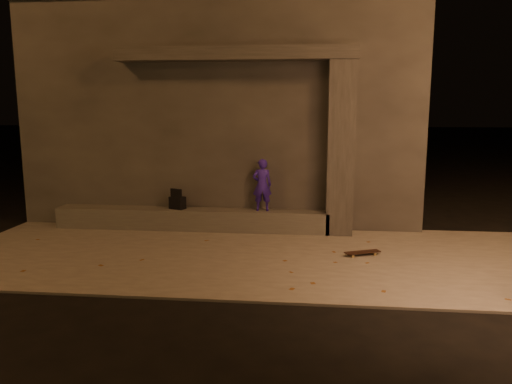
# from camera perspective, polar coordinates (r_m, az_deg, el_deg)

# --- Properties ---
(ground) EXTENTS (120.00, 120.00, 0.00)m
(ground) POSITION_cam_1_polar(r_m,az_deg,el_deg) (7.35, -2.68, -11.94)
(ground) COLOR black
(ground) RESTS_ON ground
(sidewalk) EXTENTS (11.00, 4.40, 0.04)m
(sidewalk) POSITION_cam_1_polar(r_m,az_deg,el_deg) (9.21, -0.75, -7.24)
(sidewalk) COLOR slate
(sidewalk) RESTS_ON ground
(building) EXTENTS (9.00, 5.10, 5.22)m
(building) POSITION_cam_1_polar(r_m,az_deg,el_deg) (13.40, -2.72, 9.32)
(building) COLOR #353230
(building) RESTS_ON ground
(ledge) EXTENTS (6.00, 0.55, 0.45)m
(ledge) POSITION_cam_1_polar(r_m,az_deg,el_deg) (11.08, -7.39, -3.08)
(ledge) COLOR #4F4D48
(ledge) RESTS_ON sidewalk
(column) EXTENTS (0.55, 0.55, 3.60)m
(column) POSITION_cam_1_polar(r_m,az_deg,el_deg) (10.55, 9.64, 4.88)
(column) COLOR #353230
(column) RESTS_ON sidewalk
(canopy) EXTENTS (5.00, 0.70, 0.28)m
(canopy) POSITION_cam_1_polar(r_m,az_deg,el_deg) (10.71, -2.35, 15.48)
(canopy) COLOR #353230
(canopy) RESTS_ON column
(skateboarder) EXTENTS (0.44, 0.32, 1.12)m
(skateboarder) POSITION_cam_1_polar(r_m,az_deg,el_deg) (10.67, 0.70, 0.81)
(skateboarder) COLOR #2F18A0
(skateboarder) RESTS_ON ledge
(backpack) EXTENTS (0.38, 0.32, 0.46)m
(backpack) POSITION_cam_1_polar(r_m,az_deg,el_deg) (11.07, -8.97, -1.10)
(backpack) COLOR black
(backpack) RESTS_ON ledge
(skateboard) EXTENTS (0.68, 0.42, 0.07)m
(skateboard) POSITION_cam_1_polar(r_m,az_deg,el_deg) (9.31, 12.07, -6.76)
(skateboard) COLOR black
(skateboard) RESTS_ON sidewalk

